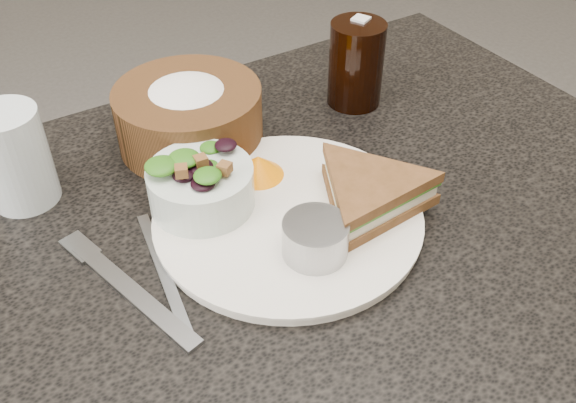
% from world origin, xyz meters
% --- Properties ---
extents(dinner_plate, '(0.29, 0.29, 0.01)m').
position_xyz_m(dinner_plate, '(0.01, 0.00, 0.76)').
color(dinner_plate, silver).
rests_on(dinner_plate, dining_table).
extents(sandwich, '(0.18, 0.18, 0.04)m').
position_xyz_m(sandwich, '(0.09, -0.04, 0.78)').
color(sandwich, brown).
rests_on(sandwich, dinner_plate).
extents(salad_bowl, '(0.14, 0.14, 0.07)m').
position_xyz_m(salad_bowl, '(-0.06, 0.07, 0.80)').
color(salad_bowl, silver).
rests_on(salad_bowl, dinner_plate).
extents(dressing_ramekin, '(0.09, 0.09, 0.04)m').
position_xyz_m(dressing_ramekin, '(0.00, -0.06, 0.78)').
color(dressing_ramekin, '#98999C').
rests_on(dressing_ramekin, dinner_plate).
extents(orange_wedge, '(0.08, 0.08, 0.03)m').
position_xyz_m(orange_wedge, '(0.02, 0.08, 0.78)').
color(orange_wedge, orange).
rests_on(orange_wedge, dinner_plate).
extents(fork, '(0.07, 0.19, 0.01)m').
position_xyz_m(fork, '(-0.18, -0.01, 0.75)').
color(fork, gray).
rests_on(fork, dining_table).
extents(knife, '(0.04, 0.18, 0.00)m').
position_xyz_m(knife, '(-0.14, 0.01, 0.75)').
color(knife, '#9CA3AC').
rests_on(knife, dining_table).
extents(bread_basket, '(0.22, 0.22, 0.10)m').
position_xyz_m(bread_basket, '(-0.01, 0.20, 0.80)').
color(bread_basket, brown).
rests_on(bread_basket, dining_table).
extents(cola_glass, '(0.10, 0.10, 0.13)m').
position_xyz_m(cola_glass, '(0.22, 0.17, 0.81)').
color(cola_glass, black).
rests_on(cola_glass, dining_table).
extents(water_glass, '(0.09, 0.09, 0.12)m').
position_xyz_m(water_glass, '(-0.23, 0.20, 0.81)').
color(water_glass, silver).
rests_on(water_glass, dining_table).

